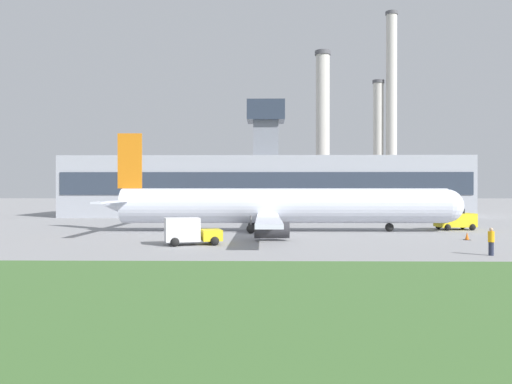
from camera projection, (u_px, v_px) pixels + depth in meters
ground_plane at (266, 235)px, 47.98m from camera, size 400.00×400.00×0.00m
grass_strip at (270, 378)px, 11.49m from camera, size 240.00×37.00×0.06m
terminal_building at (265, 185)px, 83.26m from camera, size 64.17×15.20×19.02m
smokestack_left at (323, 129)px, 117.24m from camera, size 3.71×3.71×36.97m
smokestack_right at (378, 144)px, 115.19m from camera, size 2.68×2.68×29.63m
smokestack_far at (391, 110)px, 113.89m from camera, size 2.80×2.80×45.00m
airplane at (279, 206)px, 51.89m from camera, size 37.43×34.98×10.24m
pushback_tug at (455, 220)px, 54.11m from camera, size 4.21×3.06×2.29m
fuel_truck at (189, 232)px, 39.28m from camera, size 4.77×3.35×2.15m
ground_crew_person at (491, 241)px, 32.96m from camera, size 0.44×0.44×1.84m
traffic_cone_near_nose at (467, 236)px, 43.10m from camera, size 0.51×0.51×0.68m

